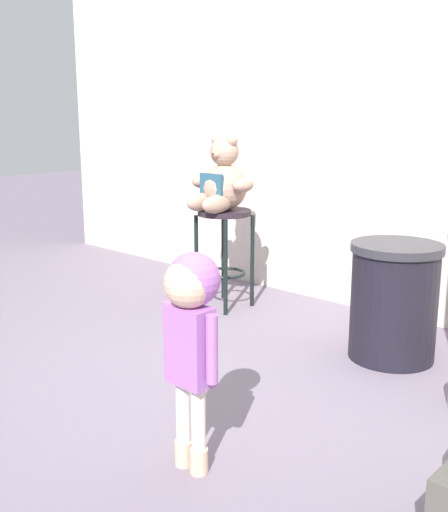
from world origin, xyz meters
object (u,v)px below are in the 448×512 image
object	(u,v)px
bar_stool_with_teddy	(224,237)
trash_bin	(394,301)
teddy_bear	(222,183)
child_walking	(191,316)

from	to	relation	value
bar_stool_with_teddy	trash_bin	bearing A→B (deg)	-3.00
bar_stool_with_teddy	teddy_bear	distance (m)	0.42
teddy_bear	trash_bin	distance (m)	1.59
teddy_bear	bar_stool_with_teddy	bearing A→B (deg)	90.00
trash_bin	child_walking	bearing A→B (deg)	-90.71
bar_stool_with_teddy	child_walking	size ratio (longest dim) A/B	0.81
bar_stool_with_teddy	teddy_bear	xyz separation A→B (m)	(0.00, -0.03, 0.42)
teddy_bear	child_walking	size ratio (longest dim) A/B	0.60
teddy_bear	trash_bin	xyz separation A→B (m)	(1.47, -0.05, -0.61)
child_walking	trash_bin	bearing A→B (deg)	30.58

